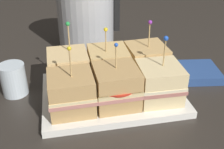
% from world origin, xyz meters
% --- Properties ---
extents(ground_plane, '(6.00, 6.00, 0.00)m').
position_xyz_m(ground_plane, '(0.00, 0.00, 0.00)').
color(ground_plane, '#2D2823').
extents(serving_platter, '(0.36, 0.26, 0.02)m').
position_xyz_m(serving_platter, '(0.00, 0.00, 0.01)').
color(serving_platter, white).
rests_on(serving_platter, ground_plane).
extents(sandwich_front_left, '(0.11, 0.11, 0.16)m').
position_xyz_m(sandwich_front_left, '(-0.11, -0.06, 0.06)').
color(sandwich_front_left, tan).
rests_on(sandwich_front_left, serving_platter).
extents(sandwich_front_center, '(0.11, 0.11, 0.16)m').
position_xyz_m(sandwich_front_center, '(0.00, -0.05, 0.07)').
color(sandwich_front_center, tan).
rests_on(sandwich_front_center, serving_platter).
extents(sandwich_front_right, '(0.11, 0.11, 0.17)m').
position_xyz_m(sandwich_front_right, '(0.11, -0.05, 0.06)').
color(sandwich_front_right, beige).
rests_on(sandwich_front_right, serving_platter).
extents(sandwich_back_left, '(0.11, 0.11, 0.17)m').
position_xyz_m(sandwich_back_left, '(-0.11, 0.05, 0.07)').
color(sandwich_back_left, '#DBB77A').
rests_on(sandwich_back_left, serving_platter).
extents(sandwich_back_center, '(0.11, 0.11, 0.16)m').
position_xyz_m(sandwich_back_center, '(0.00, 0.05, 0.07)').
color(sandwich_back_center, tan).
rests_on(sandwich_back_center, serving_platter).
extents(sandwich_back_right, '(0.11, 0.11, 0.17)m').
position_xyz_m(sandwich_back_right, '(0.11, 0.05, 0.07)').
color(sandwich_back_right, tan).
rests_on(sandwich_back_right, serving_platter).
extents(kettle_steel, '(0.21, 0.19, 0.26)m').
position_xyz_m(kettle_steel, '(-0.03, 0.33, 0.12)').
color(kettle_steel, '#B7BABF').
rests_on(kettle_steel, ground_plane).
extents(drinking_glass, '(0.07, 0.07, 0.09)m').
position_xyz_m(drinking_glass, '(-0.25, 0.07, 0.04)').
color(drinking_glass, silver).
rests_on(drinking_glass, ground_plane).
extents(napkin_stack, '(0.14, 0.14, 0.02)m').
position_xyz_m(napkin_stack, '(0.27, 0.06, 0.01)').
color(napkin_stack, navy).
rests_on(napkin_stack, ground_plane).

